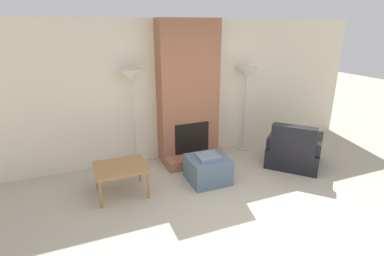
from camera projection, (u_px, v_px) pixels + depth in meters
name	position (u px, v px, depth m)	size (l,w,h in m)	color
ground_plane	(259.00, 232.00, 3.79)	(24.00, 24.00, 0.00)	#B2A893
wall_back	(184.00, 90.00, 5.71)	(7.74, 0.06, 2.60)	beige
fireplace	(189.00, 97.00, 5.52)	(1.11, 0.73, 2.60)	#935B42
ottoman	(208.00, 169.00, 4.97)	(0.64, 0.63, 0.47)	slate
armchair	(294.00, 152.00, 5.53)	(1.30, 1.30, 0.85)	black
side_table	(121.00, 169.00, 4.52)	(0.77, 0.65, 0.47)	#9E7042
floor_lamp_left	(131.00, 80.00, 5.01)	(0.43, 0.43, 1.79)	#ADADB2
floor_lamp_right	(246.00, 76.00, 5.84)	(0.43, 0.43, 1.71)	#ADADB2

